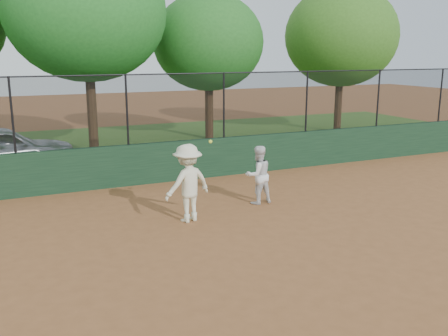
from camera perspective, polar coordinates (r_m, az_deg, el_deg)
name	(u,v)px	position (r m, az deg, el deg)	size (l,w,h in m)	color
ground	(233,258)	(9.59, 1.04, -10.20)	(80.00, 80.00, 0.00)	brown
back_wall	(146,164)	(14.81, -8.88, 0.50)	(26.00, 0.20, 1.20)	#1A3A22
grass_strip	(106,148)	(20.66, -13.28, 2.19)	(36.00, 12.00, 0.01)	#2C4F18
parked_car	(0,150)	(17.34, -24.22, 1.93)	(1.84, 4.57, 1.56)	#A1A6AB
player_second	(258,175)	(12.71, 3.92, -0.78)	(0.73, 0.57, 1.50)	white
player_main	(188,183)	(11.34, -4.15, -1.73)	(1.29, 0.95, 1.89)	beige
fence_assembly	(143,108)	(14.53, -9.22, 6.79)	(26.00, 0.06, 2.00)	black
tree_2	(86,12)	(19.41, -15.49, 16.82)	(5.81, 5.28, 7.72)	#452C18
tree_3	(209,42)	(22.07, -1.76, 14.17)	(4.82, 4.38, 6.29)	#422816
tree_4	(342,36)	(24.73, 13.31, 14.45)	(5.43, 4.94, 6.87)	#402817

